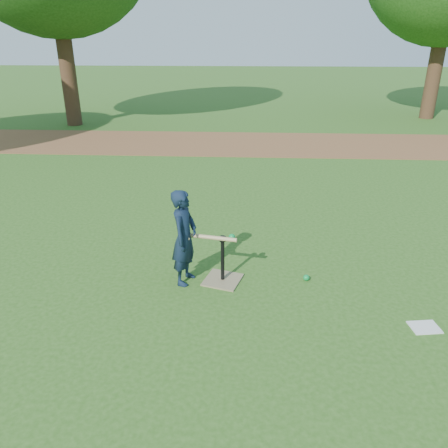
{
  "coord_description": "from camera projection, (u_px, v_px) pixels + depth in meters",
  "views": [
    {
      "loc": [
        -0.03,
        -4.77,
        2.86
      ],
      "look_at": [
        -0.32,
        0.29,
        0.65
      ],
      "focal_mm": 35.0,
      "sensor_mm": 36.0,
      "label": 1
    }
  ],
  "objects": [
    {
      "name": "swing_action",
      "position": [
        214.0,
        238.0,
        5.26
      ],
      "size": [
        0.63,
        0.16,
        0.08
      ],
      "color": "tan",
      "rests_on": "ground"
    },
    {
      "name": "clipboard",
      "position": [
        425.0,
        327.0,
        4.62
      ],
      "size": [
        0.33,
        0.27,
        0.01
      ],
      "primitive_type": "cube",
      "rotation": [
        0.0,
        0.0,
        0.14
      ],
      "color": "silver",
      "rests_on": "ground"
    },
    {
      "name": "batting_tee",
      "position": [
        223.0,
        273.0,
        5.47
      ],
      "size": [
        0.53,
        0.53,
        0.61
      ],
      "color": "#837453",
      "rests_on": "ground"
    },
    {
      "name": "dirt_strip",
      "position": [
        250.0,
        144.0,
        12.36
      ],
      "size": [
        24.0,
        3.0,
        0.01
      ],
      "primitive_type": "cube",
      "color": "brown",
      "rests_on": "ground"
    },
    {
      "name": "ground",
      "position": [
        248.0,
        281.0,
        5.51
      ],
      "size": [
        80.0,
        80.0,
        0.0
      ],
      "primitive_type": "plane",
      "color": "#285116",
      "rests_on": "ground"
    },
    {
      "name": "wiffle_ball_ground",
      "position": [
        306.0,
        278.0,
        5.5
      ],
      "size": [
        0.08,
        0.08,
        0.08
      ],
      "primitive_type": "sphere",
      "color": "#0C8939",
      "rests_on": "ground"
    },
    {
      "name": "child",
      "position": [
        184.0,
        238.0,
        5.27
      ],
      "size": [
        0.39,
        0.5,
        1.21
      ],
      "primitive_type": "imported",
      "rotation": [
        0.0,
        0.0,
        1.33
      ],
      "color": "#101E31",
      "rests_on": "ground"
    }
  ]
}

